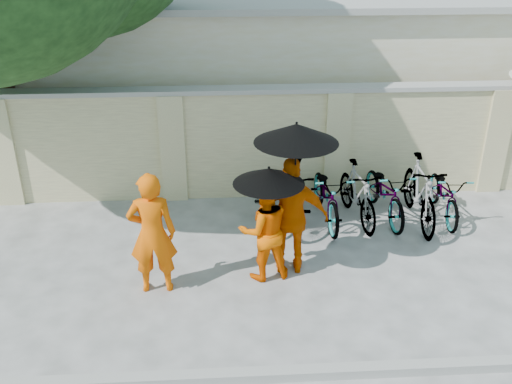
{
  "coord_description": "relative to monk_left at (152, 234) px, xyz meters",
  "views": [
    {
      "loc": [
        -0.11,
        -6.65,
        4.75
      ],
      "look_at": [
        0.38,
        0.97,
        1.1
      ],
      "focal_mm": 40.0,
      "sensor_mm": 36.0,
      "label": 1
    }
  ],
  "objects": [
    {
      "name": "ground",
      "position": [
        1.09,
        -0.17,
        -0.9
      ],
      "size": [
        80.0,
        80.0,
        0.0
      ],
      "primitive_type": "plane",
      "color": "#B4B4B4"
    },
    {
      "name": "kerb",
      "position": [
        1.09,
        -1.87,
        -0.84
      ],
      "size": [
        40.0,
        0.16,
        0.12
      ],
      "primitive_type": "cube",
      "color": "#999995",
      "rests_on": "ground"
    },
    {
      "name": "compound_wall",
      "position": [
        2.09,
        3.03,
        0.1
      ],
      "size": [
        20.0,
        0.3,
        2.0
      ],
      "primitive_type": "cube",
      "color": "beige",
      "rests_on": "ground"
    },
    {
      "name": "building_behind",
      "position": [
        3.09,
        6.83,
        0.7
      ],
      "size": [
        14.0,
        6.0,
        3.2
      ],
      "primitive_type": "cube",
      "color": "silver",
      "rests_on": "ground"
    },
    {
      "name": "monk_left",
      "position": [
        0.0,
        0.0,
        0.0
      ],
      "size": [
        0.67,
        0.46,
        1.79
      ],
      "primitive_type": "imported",
      "rotation": [
        0.0,
        0.0,
        3.19
      ],
      "color": "#EE5B03",
      "rests_on": "ground"
    },
    {
      "name": "monk_center",
      "position": [
        1.55,
        0.23,
        -0.13
      ],
      "size": [
        0.84,
        0.71,
        1.53
      ],
      "primitive_type": "imported",
      "rotation": [
        0.0,
        0.0,
        3.34
      ],
      "color": "#F15E00",
      "rests_on": "ground"
    },
    {
      "name": "parasol_center",
      "position": [
        1.6,
        0.15,
        0.75
      ],
      "size": [
        0.98,
        0.98,
        0.89
      ],
      "color": "black",
      "rests_on": "ground"
    },
    {
      "name": "monk_right",
      "position": [
        1.95,
        0.37,
        0.0
      ],
      "size": [
        1.09,
        0.55,
        1.79
      ],
      "primitive_type": "imported",
      "rotation": [
        0.0,
        0.0,
        3.03
      ],
      "color": "#D25201",
      "rests_on": "ground"
    },
    {
      "name": "parasol_right",
      "position": [
        1.97,
        0.29,
        1.3
      ],
      "size": [
        1.15,
        1.15,
        1.31
      ],
      "color": "black",
      "rests_on": "ground"
    },
    {
      "name": "bike_0",
      "position": [
        1.72,
        1.91,
        -0.46
      ],
      "size": [
        0.68,
        1.69,
        0.87
      ],
      "primitive_type": "imported",
      "rotation": [
        0.0,
        0.0,
        -0.06
      ],
      "color": "#9D9D9D",
      "rests_on": "ground"
    },
    {
      "name": "bike_1",
      "position": [
        2.24,
        1.84,
        -0.36
      ],
      "size": [
        0.73,
        1.83,
        1.07
      ],
      "primitive_type": "imported",
      "rotation": [
        0.0,
        0.0,
        -0.13
      ],
      "color": "#9D9D9D",
      "rests_on": "ground"
    },
    {
      "name": "bike_2",
      "position": [
        2.76,
        1.89,
        -0.42
      ],
      "size": [
        0.71,
        1.85,
        0.96
      ],
      "primitive_type": "imported",
      "rotation": [
        0.0,
        0.0,
        0.04
      ],
      "color": "#9D9D9D",
      "rests_on": "ground"
    },
    {
      "name": "bike_3",
      "position": [
        3.28,
        1.85,
        -0.38
      ],
      "size": [
        0.71,
        1.75,
        1.02
      ],
      "primitive_type": "imported",
      "rotation": [
        0.0,
        0.0,
        0.14
      ],
      "color": "#9D9D9D",
      "rests_on": "ground"
    },
    {
      "name": "bike_4",
      "position": [
        3.8,
        1.95,
        -0.42
      ],
      "size": [
        0.79,
        1.86,
        0.95
      ],
      "primitive_type": "imported",
      "rotation": [
        0.0,
        0.0,
        0.09
      ],
      "color": "#9D9D9D",
      "rests_on": "ground"
    },
    {
      "name": "bike_5",
      "position": [
        4.31,
        1.72,
        -0.32
      ],
      "size": [
        0.64,
        1.94,
        1.15
      ],
      "primitive_type": "imported",
      "rotation": [
        0.0,
        0.0,
        -0.05
      ],
      "color": "#9D9D9D",
      "rests_on": "ground"
    },
    {
      "name": "bike_6",
      "position": [
        4.83,
        1.9,
        -0.46
      ],
      "size": [
        0.71,
        1.71,
        0.88
      ],
      "primitive_type": "imported",
      "rotation": [
        0.0,
        0.0,
        -0.08
      ],
      "color": "#9D9D9D",
      "rests_on": "ground"
    }
  ]
}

